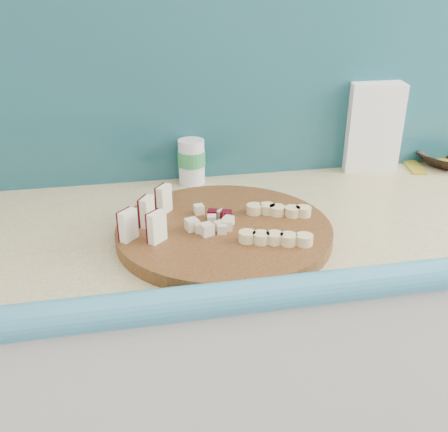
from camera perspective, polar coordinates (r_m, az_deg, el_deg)
name	(u,v)px	position (r m, az deg, el deg)	size (l,w,h in m)	color
kitchen_counter	(371,356)	(1.48, 16.45, -15.11)	(2.20, 0.63, 0.91)	beige
backsplash	(355,77)	(1.42, 14.70, 15.13)	(2.20, 0.02, 0.50)	teal
cutting_board	(224,231)	(1.03, 0.00, -1.71)	(0.44, 0.44, 0.03)	#411D0E
apple_wedges	(149,215)	(1.00, -8.61, 0.08)	(0.11, 0.17, 0.06)	#F8EDC6
apple_chunks	(210,219)	(1.02, -1.59, -0.36)	(0.07, 0.07, 0.02)	#F4E5C3
banana_slices	(277,224)	(1.01, 6.09, -0.87)	(0.18, 0.19, 0.02)	#DFC688
brown_bowl	(447,159)	(1.57, 24.15, 5.91)	(0.15, 0.15, 0.04)	black
flour_bag	(372,126)	(1.45, 16.55, 9.80)	(0.14, 0.10, 0.24)	white
canister	(191,161)	(1.30, -3.74, 6.33)	(0.07, 0.07, 0.12)	silver
banana_peel	(430,162)	(1.58, 22.48, 5.76)	(0.24, 0.20, 0.01)	gold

